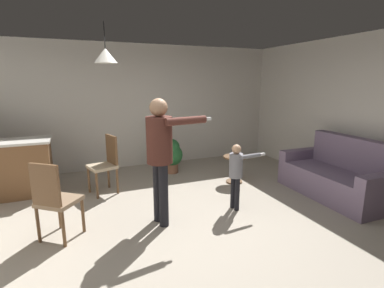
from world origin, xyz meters
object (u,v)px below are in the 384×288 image
Objects in this scene: dining_chair_by_counter at (54,198)px; spare_remote_on_table at (234,155)px; person_adult at (161,148)px; potted_plant_corner at (171,154)px; side_table_by_couch at (235,166)px; dining_chair_near_wall at (106,162)px; kitchen_counter at (12,169)px; person_child at (236,169)px; couch_floral at (336,177)px.

dining_chair_by_counter is 7.69× the size of spare_remote_on_table.
person_adult is at bearing 35.67° from dining_chair_by_counter.
side_table_by_couch is at bearing -48.49° from potted_plant_corner.
dining_chair_by_counter is at bearing 134.34° from dining_chair_near_wall.
kitchen_counter is at bearing -141.97° from person_adult.
spare_remote_on_table is at bearing 140.50° from side_table_by_couch.
person_child reaches higher than dining_chair_near_wall.
person_adult reaches higher than dining_chair_by_counter.
person_child is 2.11m from potted_plant_corner.
person_child is at bearing 85.20° from couch_floral.
dining_chair_by_counter is at bearing -162.29° from side_table_by_couch.
potted_plant_corner is (1.39, 0.62, -0.15)m from dining_chair_near_wall.
person_adult is at bearing -149.44° from side_table_by_couch.
dining_chair_near_wall is (1.48, -0.42, 0.07)m from kitchen_counter.
kitchen_counter is 3.88m from side_table_by_couch.
dining_chair_near_wall reaches higher than potted_plant_corner.
kitchen_counter is 1.26× the size of dining_chair_near_wall.
potted_plant_corner is (0.82, 2.07, -0.65)m from person_adult.
potted_plant_corner is at bearing 4.05° from kitchen_counter.
kitchen_counter is at bearing -175.95° from potted_plant_corner.
person_adult reaches higher than kitchen_counter.
person_adult is at bearing -148.85° from spare_remote_on_table.
kitchen_counter is 2.88m from potted_plant_corner.
dining_chair_by_counter is (-2.46, 0.05, -0.08)m from person_child.
dining_chair_near_wall is (-1.72, 1.44, -0.08)m from person_child.
side_table_by_couch is at bearing 144.81° from person_child.
kitchen_counter reaches higher than spare_remote_on_table.
couch_floral is 3.08m from person_adult.
dining_chair_near_wall is 7.69× the size of spare_remote_on_table.
dining_chair_by_counter reaches higher than side_table_by_couch.
spare_remote_on_table is (0.57, 1.04, -0.09)m from person_child.
kitchen_counter is at bearing -125.66° from person_child.
couch_floral and dining_chair_by_counter have the same top height.
dining_chair_by_counter and dining_chair_near_wall have the same top height.
side_table_by_couch is (-1.24, 1.22, -0.00)m from couch_floral.
couch_floral is 1.82× the size of dining_chair_near_wall.
potted_plant_corner is 5.59× the size of spare_remote_on_table.
dining_chair_near_wall is (-3.55, 1.63, 0.21)m from couch_floral.
person_adult is 13.05× the size of spare_remote_on_table.
dining_chair_by_counter reaches higher than potted_plant_corner.
person_child is 1.38× the size of potted_plant_corner.
person_adult is at bearing 87.52° from couch_floral.
person_adult is 1.70× the size of dining_chair_by_counter.
dining_chair_near_wall is at bearing -15.89° from kitchen_counter.
potted_plant_corner is at bearing -83.41° from dining_chair_near_wall.
side_table_by_couch is 0.52× the size of person_child.
spare_remote_on_table is (3.77, -0.82, 0.06)m from kitchen_counter.
side_table_by_couch is 1.22m from person_child.
couch_floral is 3.49× the size of side_table_by_couch.
person_adult is 1.70× the size of dining_chair_near_wall.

